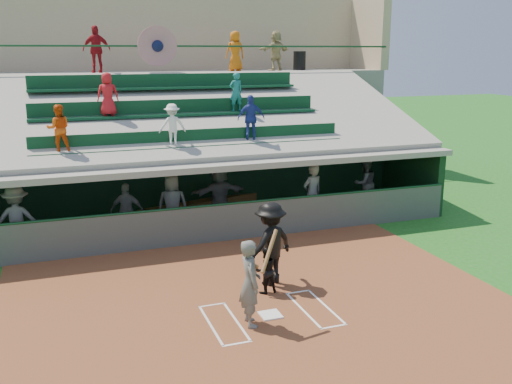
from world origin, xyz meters
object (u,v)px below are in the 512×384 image
object	(u,v)px
batter_at_plate	(250,283)
trash_bin	(299,61)
catcher	(265,270)
home_plate	(270,315)

from	to	relation	value
batter_at_plate	trash_bin	world-z (taller)	trash_bin
batter_at_plate	catcher	world-z (taller)	batter_at_plate
trash_bin	home_plate	bearing A→B (deg)	-115.98
home_plate	trash_bin	xyz separation A→B (m)	(6.44, 13.21, 4.97)
catcher	trash_bin	distance (m)	14.25
catcher	trash_bin	bearing A→B (deg)	-123.49
catcher	home_plate	bearing A→B (deg)	67.93
home_plate	trash_bin	distance (m)	15.52
home_plate	trash_bin	world-z (taller)	trash_bin
home_plate	catcher	bearing A→B (deg)	74.52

